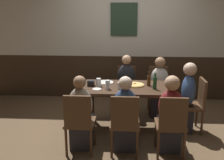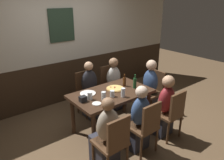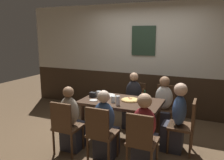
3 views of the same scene
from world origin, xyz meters
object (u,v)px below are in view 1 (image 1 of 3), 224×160
(chair_right_far, at_px, (158,87))
(beer_bottle_brown, at_px, (149,80))
(pint_glass_pale, at_px, (120,86))
(chair_mid_near, at_px, (125,121))
(person_mid_far, at_px, (126,90))
(chair_right_near, at_px, (171,123))
(tumbler_short, at_px, (108,85))
(beer_bottle_green, at_px, (155,83))
(chair_mid_far, at_px, (126,86))
(pizza, at_px, (135,85))
(condiment_caddy, at_px, (91,83))
(chair_head_east, at_px, (195,102))
(chair_left_near, at_px, (79,120))
(plate_white_large, at_px, (106,82))
(beer_glass_tall, at_px, (128,87))
(dining_table, at_px, (126,92))
(person_mid_near, at_px, (125,119))
(person_left_near, at_px, (81,118))
(plate_white_small, at_px, (97,89))
(person_head_east, at_px, (185,102))
(person_right_far, at_px, (159,91))
(beer_glass_half, at_px, (99,83))
(person_right_near, at_px, (169,119))

(chair_right_far, height_order, beer_bottle_brown, beer_bottle_brown)
(beer_bottle_brown, bearing_deg, pint_glass_pale, -154.55)
(chair_mid_near, xyz_separation_m, person_mid_far, (-0.00, 1.48, -0.02))
(chair_right_near, height_order, beer_bottle_brown, beer_bottle_brown)
(tumbler_short, bearing_deg, beer_bottle_green, 3.61)
(chair_mid_far, height_order, pizza, chair_mid_far)
(pint_glass_pale, bearing_deg, chair_right_near, -43.98)
(chair_mid_near, height_order, condiment_caddy, chair_mid_near)
(pint_glass_pale, bearing_deg, person_mid_far, 83.44)
(chair_head_east, distance_m, beer_bottle_green, 0.76)
(chair_mid_near, xyz_separation_m, pizza, (0.14, 0.90, 0.26))
(chair_left_near, distance_m, beer_bottle_green, 1.33)
(tumbler_short, bearing_deg, chair_mid_far, 73.98)
(chair_mid_far, xyz_separation_m, plate_white_large, (-0.35, -0.61, 0.25))
(beer_glass_tall, bearing_deg, chair_right_near, -44.53)
(beer_glass_tall, relative_size, beer_bottle_brown, 0.66)
(dining_table, height_order, person_mid_near, person_mid_near)
(chair_head_east, bearing_deg, person_left_near, -159.23)
(chair_right_far, distance_m, pizza, 0.92)
(chair_left_near, relative_size, plate_white_small, 6.16)
(condiment_caddy, bearing_deg, chair_mid_near, -55.55)
(chair_mid_far, height_order, person_head_east, person_head_east)
(chair_right_far, bearing_deg, chair_left_near, -126.89)
(chair_right_near, distance_m, person_right_far, 1.48)
(tumbler_short, xyz_separation_m, condiment_caddy, (-0.29, 0.16, -0.02))
(chair_right_far, height_order, person_mid_far, person_mid_far)
(beer_glass_half, relative_size, beer_bottle_green, 0.49)
(chair_right_near, relative_size, person_head_east, 0.77)
(person_left_near, xyz_separation_m, person_right_near, (1.24, -0.00, 0.02))
(chair_head_east, distance_m, chair_right_near, 0.96)
(condiment_caddy, bearing_deg, beer_bottle_green, -6.40)
(beer_glass_half, xyz_separation_m, tumbler_short, (0.16, -0.16, 0.01))
(person_mid_near, relative_size, beer_glass_tall, 7.07)
(chair_head_east, bearing_deg, dining_table, 180.00)
(chair_mid_far, relative_size, beer_bottle_green, 3.39)
(person_right_far, relative_size, person_right_near, 0.99)
(condiment_caddy, bearing_deg, person_right_near, -29.28)
(person_mid_near, bearing_deg, chair_head_east, 30.51)
(tumbler_short, xyz_separation_m, plate_white_large, (-0.07, 0.37, -0.06))
(chair_mid_near, relative_size, beer_bottle_green, 3.39)
(chair_mid_far, relative_size, pizza, 2.77)
(chair_mid_near, height_order, beer_bottle_brown, beer_bottle_brown)
(chair_right_far, distance_m, person_head_east, 0.89)
(chair_mid_far, bearing_deg, beer_glass_half, -118.24)
(beer_glass_tall, bearing_deg, person_mid_far, 92.61)
(person_mid_near, xyz_separation_m, beer_glass_tall, (0.04, 0.40, 0.35))
(chair_right_far, xyz_separation_m, chair_head_east, (0.50, -0.82, 0.00))
(beer_glass_tall, bearing_deg, pizza, 72.87)
(chair_right_far, distance_m, chair_right_near, 1.65)
(beer_bottle_brown, bearing_deg, chair_mid_near, -112.30)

